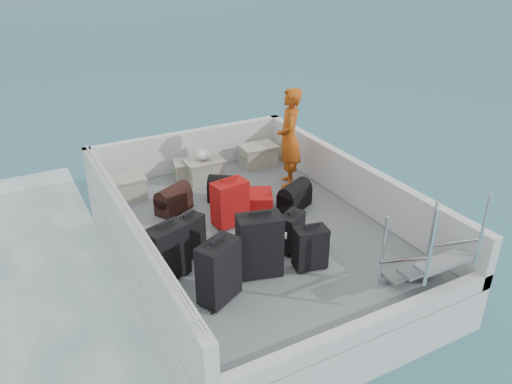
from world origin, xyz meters
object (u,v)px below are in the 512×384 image
Objects in this scene: suitcase_6 at (310,249)px; passenger at (289,138)px; suitcase_8 at (248,202)px; crate_1 at (191,171)px; suitcase_0 at (219,272)px; suitcase_1 at (168,253)px; suitcase_5 at (230,204)px; suitcase_3 at (260,246)px; suitcase_7 at (291,232)px; crate_0 at (126,189)px; crate_3 at (258,156)px; crate_2 at (204,171)px; suitcase_2 at (190,236)px.

suitcase_6 is 2.46m from passenger.
crate_1 is at bearing 39.59° from suitcase_8.
suitcase_0 is 0.75m from suitcase_1.
suitcase_1 is 1.04× the size of suitcase_5.
suitcase_7 is at bearing 38.84° from suitcase_3.
crate_0 is (-0.25, 2.96, -0.21)m from suitcase_0.
passenger reaches higher than crate_0.
suitcase_3 is at bearing -118.20° from crate_3.
suitcase_5 is at bearing 15.48° from suitcase_1.
crate_1 is (0.28, 2.93, -0.24)m from suitcase_3.
suitcase_6 is (1.24, 0.04, -0.10)m from suitcase_0.
suitcase_1 is 1.33× the size of suitcase_7.
suitcase_8 is at bearing 26.85° from suitcase_0.
crate_2 is (1.34, 0.04, 0.01)m from crate_0.
suitcase_7 is at bearing -5.59° from suitcase_0.
passenger is (2.26, 2.21, 0.44)m from suitcase_0.
suitcase_0 is 1.42× the size of suitcase_7.
suitcase_6 is at bearing -25.47° from suitcase_0.
suitcase_0 reaches higher than suitcase_8.
suitcase_5 is 1.68m from passenger.
passenger reaches higher than crate_3.
crate_3 is at bearing 17.25° from suitcase_2.
crate_0 is 1.18m from crate_1.
suitcase_6 is at bearing 4.84° from passenger.
suitcase_6 is at bearing -66.88° from suitcase_2.
crate_1 is at bearing 67.84° from suitcase_7.
suitcase_0 is 1.35m from suitcase_7.
suitcase_2 is (0.41, 0.34, -0.08)m from suitcase_1.
suitcase_7 is at bearing -0.47° from passenger.
suitcase_6 is 0.99× the size of crate_0.
suitcase_0 is at bearing -80.34° from suitcase_1.
suitcase_6 is 2.97m from crate_2.
suitcase_7 is at bearing -75.02° from suitcase_5.
suitcase_8 is 1.29m from crate_2.
crate_0 reaches higher than crate_1.
suitcase_2 is at bearing 141.34° from suitcase_3.
passenger is (1.42, 0.74, 0.48)m from suitcase_5.
suitcase_3 is at bearing 172.88° from suitcase_6.
suitcase_0 is at bearing -85.14° from crate_0.
suitcase_5 is 0.92× the size of suitcase_8.
crate_1 is (1.26, 2.49, -0.19)m from suitcase_1.
suitcase_6 is at bearing -107.15° from crate_3.
suitcase_1 is 3.56m from crate_3.
suitcase_0 is at bearing -124.98° from crate_3.
suitcase_1 is 1.17× the size of crate_3.
suitcase_1 is 0.43× the size of passenger.
crate_1 is at bearing 139.54° from crate_2.
suitcase_3 is at bearing -107.37° from suitcase_5.
suitcase_3 is 1.51× the size of suitcase_7.
crate_3 is 1.13m from passenger.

